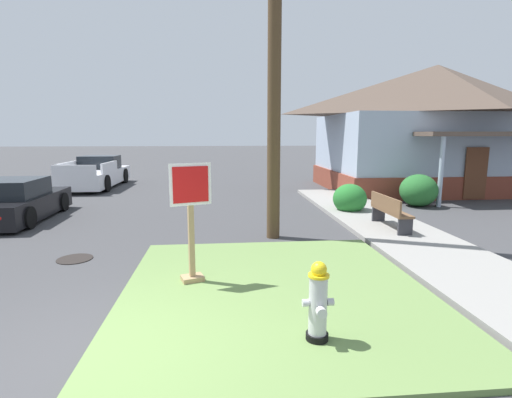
# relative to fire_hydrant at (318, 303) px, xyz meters

# --- Properties ---
(ground_plane) EXTENTS (160.00, 160.00, 0.00)m
(ground_plane) POSITION_rel_fire_hydrant_xyz_m (-2.68, -0.07, -0.55)
(ground_plane) COLOR #3D3D3F
(grass_corner_patch) EXTENTS (4.88, 5.36, 0.08)m
(grass_corner_patch) POSITION_rel_fire_hydrant_xyz_m (-0.28, 1.61, -0.51)
(grass_corner_patch) COLOR #668447
(grass_corner_patch) RESTS_ON ground
(sidewalk_strip) EXTENTS (2.20, 14.20, 0.12)m
(sidewalk_strip) POSITION_rel_fire_hydrant_xyz_m (3.36, 5.16, -0.49)
(sidewalk_strip) COLOR gray
(sidewalk_strip) RESTS_ON ground
(fire_hydrant) EXTENTS (0.38, 0.34, 0.99)m
(fire_hydrant) POSITION_rel_fire_hydrant_xyz_m (0.00, 0.00, 0.00)
(fire_hydrant) COLOR black
(fire_hydrant) RESTS_ON grass_corner_patch
(stop_sign) EXTENTS (0.66, 0.38, 2.00)m
(stop_sign) POSITION_rel_fire_hydrant_xyz_m (-1.63, 2.06, 0.48)
(stop_sign) COLOR #A3845B
(stop_sign) RESTS_ON grass_corner_patch
(manhole_cover) EXTENTS (0.70, 0.70, 0.02)m
(manhole_cover) POSITION_rel_fire_hydrant_xyz_m (-4.15, 3.67, -0.54)
(manhole_cover) COLOR black
(manhole_cover) RESTS_ON ground
(parked_sedan_black) EXTENTS (2.02, 4.09, 1.25)m
(parked_sedan_black) POSITION_rel_fire_hydrant_xyz_m (-7.23, 7.62, -0.01)
(parked_sedan_black) COLOR black
(parked_sedan_black) RESTS_ON ground
(pickup_truck_white) EXTENTS (2.16, 5.41, 1.48)m
(pickup_truck_white) POSITION_rel_fire_hydrant_xyz_m (-7.12, 14.95, 0.07)
(pickup_truck_white) COLOR silver
(pickup_truck_white) RESTS_ON ground
(street_bench) EXTENTS (0.42, 1.72, 0.85)m
(street_bench) POSITION_rel_fire_hydrant_xyz_m (3.24, 5.22, 0.04)
(street_bench) COLOR brown
(street_bench) RESTS_ON sidewalk_strip
(utility_pole) EXTENTS (1.51, 0.32, 10.57)m
(utility_pole) POSITION_rel_fire_hydrant_xyz_m (0.15, 4.98, 4.89)
(utility_pole) COLOR #4C3823
(utility_pole) RESTS_ON ground
(corner_house) EXTENTS (10.11, 7.97, 5.62)m
(corner_house) POSITION_rel_fire_hydrant_xyz_m (8.71, 12.90, 2.34)
(corner_house) COLOR brown
(corner_house) RESTS_ON ground
(shrub_near_porch) EXTENTS (1.29, 1.29, 1.15)m
(shrub_near_porch) POSITION_rel_fire_hydrant_xyz_m (5.87, 8.63, 0.02)
(shrub_near_porch) COLOR #25632A
(shrub_near_porch) RESTS_ON ground
(shrub_by_curb) EXTENTS (1.08, 1.08, 0.96)m
(shrub_by_curb) POSITION_rel_fire_hydrant_xyz_m (3.03, 7.66, -0.07)
(shrub_by_curb) COLOR #26722C
(shrub_by_curb) RESTS_ON ground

